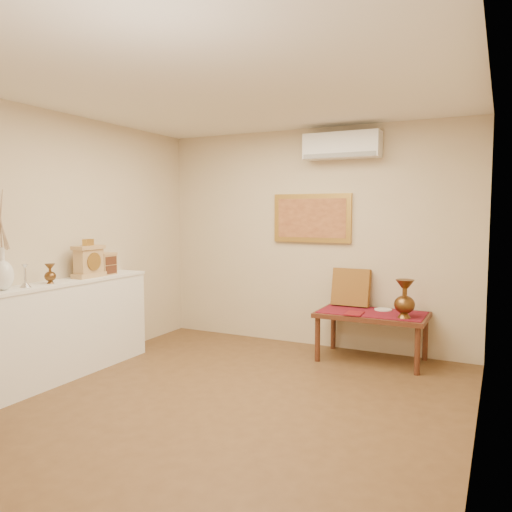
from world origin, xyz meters
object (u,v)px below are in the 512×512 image
Objects in this scene: white_vase at (1,236)px; brass_urn_tall at (405,295)px; display_ledge at (68,328)px; wooden_chest at (106,264)px; mantel_clock at (89,261)px; low_table at (372,318)px.

white_vase is 1.96× the size of brass_urn_tall.
display_ledge is 0.83m from wooden_chest.
brass_urn_tall is at bearing 25.31° from mantel_clock.
mantel_clock is (0.02, 0.29, 0.66)m from display_ledge.
brass_urn_tall reaches higher than low_table.
low_table is at bearing 35.10° from display_ledge.
brass_urn_tall is 3.37m from mantel_clock.
mantel_clock reaches higher than wooden_chest.
brass_urn_tall is 1.20× the size of mantel_clock.
white_vase is at bearing -136.06° from low_table.
wooden_chest is 3.04m from low_table.
mantel_clock is at bearing 85.70° from display_ledge.
brass_urn_tall is 0.41× the size of low_table.
low_table is at bearing 30.87° from mantel_clock.
white_vase reaches higher than display_ledge.
brass_urn_tall is (3.06, 2.43, -0.66)m from white_vase.
wooden_chest reaches higher than low_table.
display_ledge is (-3.05, -1.73, -0.31)m from brass_urn_tall.
brass_urn_tall is at bearing 29.51° from display_ledge.
display_ledge is 8.28× the size of wooden_chest.
display_ledge is 0.73m from mantel_clock.
display_ledge is 3.27m from low_table.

